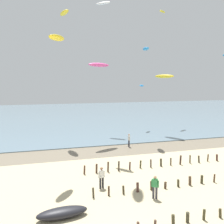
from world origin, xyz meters
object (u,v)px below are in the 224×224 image
object	(u,v)px
kite_aloft_8	(64,13)
kite_aloft_10	(164,76)
person_mid_beach	(129,140)
person_nearest_camera	(102,177)
kite_aloft_11	(162,12)
kite_aloft_5	(57,38)
kite_aloft_4	(99,65)
kite_aloft_3	(142,86)
grounded_kite	(62,213)
person_by_waterline	(155,186)
kite_aloft_2	(103,3)
kite_aloft_7	(146,49)

from	to	relation	value
kite_aloft_8	kite_aloft_10	bearing A→B (deg)	84.36
person_mid_beach	person_nearest_camera	bearing A→B (deg)	-119.60
kite_aloft_10	kite_aloft_11	xyz separation A→B (m)	(4.91, 10.52, 12.66)
person_mid_beach	kite_aloft_11	bearing A→B (deg)	51.92
kite_aloft_10	kite_aloft_11	world-z (taller)	kite_aloft_11
kite_aloft_5	kite_aloft_4	bearing A→B (deg)	3.29
person_nearest_camera	kite_aloft_3	xyz separation A→B (m)	(13.57, 23.61, 6.79)
kite_aloft_3	kite_aloft_8	xyz separation A→B (m)	(-13.78, -5.17, 9.99)
person_nearest_camera	kite_aloft_5	bearing A→B (deg)	121.72
kite_aloft_3	kite_aloft_4	distance (m)	12.84
grounded_kite	kite_aloft_4	distance (m)	23.25
kite_aloft_3	kite_aloft_11	distance (m)	16.47
person_by_waterline	kite_aloft_3	world-z (taller)	kite_aloft_3
kite_aloft_2	kite_aloft_10	size ratio (longest dim) A/B	0.78
kite_aloft_4	kite_aloft_7	bearing A→B (deg)	141.30
grounded_kite	kite_aloft_11	world-z (taller)	kite_aloft_11
kite_aloft_8	person_nearest_camera	bearing A→B (deg)	-4.97
person_nearest_camera	kite_aloft_3	size ratio (longest dim) A/B	0.94
kite_aloft_10	kite_aloft_2	bearing A→B (deg)	21.12
person_nearest_camera	grounded_kite	size ratio (longest dim) A/B	0.54
kite_aloft_2	kite_aloft_4	bearing A→B (deg)	-64.33
kite_aloft_10	kite_aloft_3	bearing A→B (deg)	-9.58
kite_aloft_10	kite_aloft_11	distance (m)	17.17
person_nearest_camera	person_mid_beach	size ratio (longest dim) A/B	1.00
person_by_waterline	kite_aloft_8	distance (m)	27.42
person_by_waterline	kite_aloft_4	xyz separation A→B (m)	(0.76, 18.69, 9.69)
grounded_kite	kite_aloft_10	size ratio (longest dim) A/B	0.92
person_by_waterline	kite_aloft_3	size ratio (longest dim) A/B	0.94
person_nearest_camera	kite_aloft_2	bearing A→B (deg)	74.20
person_mid_beach	kite_aloft_7	distance (m)	12.45
kite_aloft_2	kite_aloft_4	xyz separation A→B (m)	(-3.36, -9.94, -10.90)
kite_aloft_3	kite_aloft_7	distance (m)	11.14
kite_aloft_11	grounded_kite	bearing A→B (deg)	-162.83
kite_aloft_11	kite_aloft_10	bearing A→B (deg)	-152.09
kite_aloft_7	kite_aloft_10	size ratio (longest dim) A/B	0.69
person_by_waterline	kite_aloft_8	bearing A→B (deg)	98.87
person_mid_beach	kite_aloft_8	bearing A→B (deg)	138.86
kite_aloft_11	person_by_waterline	bearing A→B (deg)	-154.97
person_mid_beach	grounded_kite	xyz separation A→B (m)	(-10.45, -15.99, -0.60)
person_mid_beach	kite_aloft_2	world-z (taller)	kite_aloft_2
kite_aloft_11	kite_aloft_7	bearing A→B (deg)	-161.36
person_by_waterline	kite_aloft_8	world-z (taller)	kite_aloft_8
person_by_waterline	kite_aloft_7	distance (m)	22.11
kite_aloft_5	kite_aloft_7	size ratio (longest dim) A/B	1.02
person_nearest_camera	person_by_waterline	distance (m)	4.34
grounded_kite	kite_aloft_10	world-z (taller)	kite_aloft_10
person_by_waterline	kite_aloft_2	distance (m)	35.51
person_by_waterline	kite_aloft_2	xyz separation A→B (m)	(4.12, 28.63, 20.59)
kite_aloft_2	kite_aloft_3	distance (m)	15.31
person_nearest_camera	kite_aloft_7	xyz separation A→B (m)	(10.08, 14.33, 11.86)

